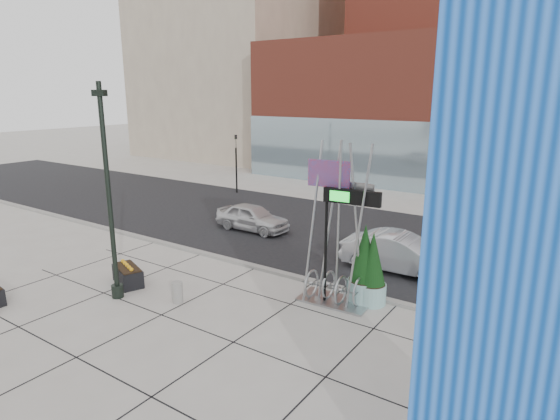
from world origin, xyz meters
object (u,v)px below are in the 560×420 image
Objects in this scene: blue_pylon at (523,248)px; concrete_bollard at (177,292)px; lamp_post at (111,215)px; car_white_west at (252,218)px; overhead_street_sign at (346,207)px; car_silver_mid at (401,254)px; public_art_sculpture at (336,262)px.

blue_pylon is 13.60× the size of concrete_bollard.
lamp_post reaches higher than car_white_west.
concrete_bollard is 6.37m from overhead_street_sign.
blue_pylon reaches higher than car_silver_mid.
car_white_west is at bearing 96.75° from lamp_post.
concrete_bollard is 8.71m from car_silver_mid.
concrete_bollard is 0.18× the size of overhead_street_sign.
blue_pylon reaches higher than overhead_street_sign.
concrete_bollard is at bearing 23.99° from lamp_post.
car_white_west is (-7.91, 5.40, -2.75)m from overhead_street_sign.
overhead_street_sign is 1.00× the size of car_white_west.
lamp_post reaches higher than overhead_street_sign.
car_white_west is at bearing 78.46° from car_silver_mid.
lamp_post is 7.79m from overhead_street_sign.
lamp_post is 10.13× the size of concrete_bollard.
lamp_post is 7.70m from public_art_sculpture.
concrete_bollard is at bearing -154.71° from overhead_street_sign.
overhead_street_sign reaches higher than concrete_bollard.
car_silver_mid is at bearing 52.80° from concrete_bollard.
car_silver_mid is at bearing 47.08° from lamp_post.
overhead_street_sign is at bearing -30.06° from public_art_sculpture.
concrete_bollard is at bearing -148.59° from public_art_sculpture.
concrete_bollard is (-4.43, -3.02, -1.08)m from public_art_sculpture.
public_art_sculpture is at bearing 128.54° from blue_pylon.
overhead_street_sign is 4.92m from car_silver_mid.
concrete_bollard is at bearing 140.02° from car_silver_mid.
lamp_post is at bearing -156.51° from overhead_street_sign.
lamp_post is at bearing 134.30° from car_silver_mid.
lamp_post is 1.82× the size of overhead_street_sign.
overhead_street_sign reaches higher than car_white_west.
lamp_post reaches higher than car_silver_mid.
blue_pylon is at bearing -14.94° from concrete_bollard.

